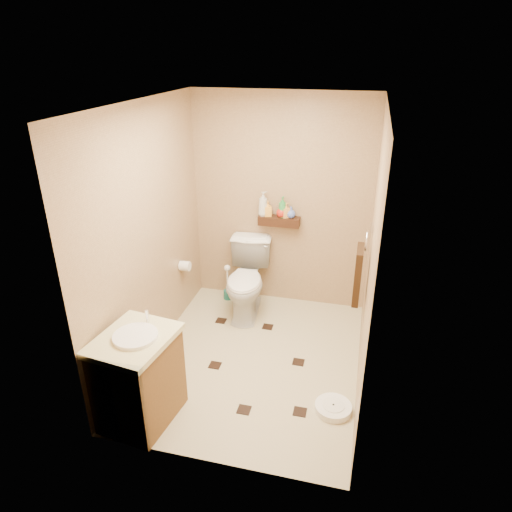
# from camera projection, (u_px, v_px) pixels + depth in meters

# --- Properties ---
(ground) EXTENTS (2.50, 2.50, 0.00)m
(ground) POSITION_uv_depth(u_px,v_px,m) (254.00, 359.00, 4.47)
(ground) COLOR #BCAE89
(ground) RESTS_ON ground
(wall_back) EXTENTS (2.00, 0.04, 2.40)m
(wall_back) POSITION_uv_depth(u_px,v_px,m) (281.00, 203.00, 5.07)
(wall_back) COLOR #A4835E
(wall_back) RESTS_ON ground
(wall_front) EXTENTS (2.00, 0.04, 2.40)m
(wall_front) POSITION_uv_depth(u_px,v_px,m) (204.00, 325.00, 2.87)
(wall_front) COLOR #A4835E
(wall_front) RESTS_ON ground
(wall_left) EXTENTS (0.04, 2.50, 2.40)m
(wall_left) POSITION_uv_depth(u_px,v_px,m) (148.00, 237.00, 4.18)
(wall_left) COLOR #A4835E
(wall_left) RESTS_ON ground
(wall_right) EXTENTS (0.04, 2.50, 2.40)m
(wall_right) POSITION_uv_depth(u_px,v_px,m) (371.00, 259.00, 3.75)
(wall_right) COLOR #A4835E
(wall_right) RESTS_ON ground
(ceiling) EXTENTS (2.00, 2.50, 0.02)m
(ceiling) POSITION_uv_depth(u_px,v_px,m) (253.00, 103.00, 3.46)
(ceiling) COLOR white
(ceiling) RESTS_ON wall_back
(wall_shelf) EXTENTS (0.46, 0.14, 0.10)m
(wall_shelf) POSITION_uv_depth(u_px,v_px,m) (279.00, 221.00, 5.07)
(wall_shelf) COLOR #34180E
(wall_shelf) RESTS_ON wall_back
(floor_accents) EXTENTS (1.18, 1.38, 0.01)m
(floor_accents) POSITION_uv_depth(u_px,v_px,m) (256.00, 362.00, 4.43)
(floor_accents) COLOR black
(floor_accents) RESTS_ON ground
(toilet) EXTENTS (0.54, 0.85, 0.83)m
(toilet) POSITION_uv_depth(u_px,v_px,m) (247.00, 280.00, 5.09)
(toilet) COLOR white
(toilet) RESTS_ON ground
(vanity) EXTENTS (0.61, 0.71, 0.91)m
(vanity) POSITION_uv_depth(u_px,v_px,m) (139.00, 377.00, 3.62)
(vanity) COLOR brown
(vanity) RESTS_ON ground
(bathroom_scale) EXTENTS (0.39, 0.39, 0.06)m
(bathroom_scale) POSITION_uv_depth(u_px,v_px,m) (333.00, 408.00, 3.83)
(bathroom_scale) COLOR white
(bathroom_scale) RESTS_ON ground
(toilet_brush) EXTENTS (0.10, 0.10, 0.45)m
(toilet_brush) POSITION_uv_depth(u_px,v_px,m) (228.00, 287.00, 5.48)
(toilet_brush) COLOR #19655B
(toilet_brush) RESTS_ON ground
(towel_ring) EXTENTS (0.12, 0.30, 0.76)m
(towel_ring) POSITION_uv_depth(u_px,v_px,m) (359.00, 272.00, 4.09)
(towel_ring) COLOR silver
(towel_ring) RESTS_ON wall_right
(toilet_paper) EXTENTS (0.12, 0.11, 0.12)m
(toilet_paper) POSITION_uv_depth(u_px,v_px,m) (185.00, 266.00, 5.00)
(toilet_paper) COLOR white
(toilet_paper) RESTS_ON wall_left
(bottle_a) EXTENTS (0.15, 0.15, 0.27)m
(bottle_a) POSITION_uv_depth(u_px,v_px,m) (263.00, 204.00, 5.03)
(bottle_a) COLOR beige
(bottle_a) RESTS_ON wall_shelf
(bottle_b) EXTENTS (0.10, 0.10, 0.17)m
(bottle_b) POSITION_uv_depth(u_px,v_px,m) (268.00, 209.00, 5.04)
(bottle_b) COLOR #FFAF35
(bottle_b) RESTS_ON wall_shelf
(bottle_c) EXTENTS (0.12, 0.12, 0.15)m
(bottle_c) POSITION_uv_depth(u_px,v_px,m) (282.00, 211.00, 5.01)
(bottle_c) COLOR red
(bottle_c) RESTS_ON wall_shelf
(bottle_d) EXTENTS (0.10, 0.10, 0.23)m
(bottle_d) POSITION_uv_depth(u_px,v_px,m) (282.00, 207.00, 5.00)
(bottle_d) COLOR #2F8F41
(bottle_d) RESTS_ON wall_shelf
(bottle_e) EXTENTS (0.10, 0.10, 0.17)m
(bottle_e) POSITION_uv_depth(u_px,v_px,m) (286.00, 210.00, 5.00)
(bottle_e) COLOR gold
(bottle_e) RESTS_ON wall_shelf
(bottle_f) EXTENTS (0.14, 0.14, 0.13)m
(bottle_f) POSITION_uv_depth(u_px,v_px,m) (291.00, 212.00, 5.00)
(bottle_f) COLOR #4C65BF
(bottle_f) RESTS_ON wall_shelf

